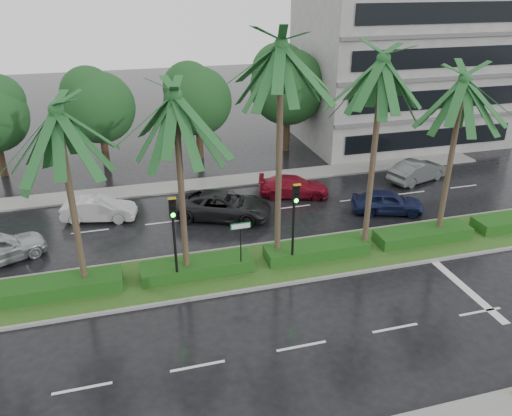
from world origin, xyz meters
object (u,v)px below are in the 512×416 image
object	(u,v)px
street_sign	(241,235)
car_grey	(418,171)
signal_median_left	(174,228)
car_darkgrey	(223,205)
car_red	(294,186)
car_blue	(387,202)
car_white	(99,209)

from	to	relation	value
street_sign	car_grey	xyz separation A→B (m)	(14.50, 8.27, -1.38)
signal_median_left	car_grey	size ratio (longest dim) A/B	0.97
car_darkgrey	car_red	size ratio (longest dim) A/B	1.25
street_sign	car_blue	bearing A→B (deg)	23.29
signal_median_left	street_sign	distance (m)	3.13
car_darkgrey	car_white	bearing A→B (deg)	100.06
car_white	car_red	xyz separation A→B (m)	(11.94, 0.28, -0.03)
signal_median_left	car_red	xyz separation A→B (m)	(8.50, 8.34, -2.35)
signal_median_left	car_darkgrey	xyz separation A→B (m)	(3.50, 6.46, -2.23)
car_grey	car_blue	bearing A→B (deg)	113.01
street_sign	car_red	distance (m)	9.95
signal_median_left	car_blue	xyz separation A→B (m)	(13.00, 4.49, -2.29)
car_white	car_darkgrey	xyz separation A→B (m)	(6.94, -1.60, 0.09)
car_blue	car_white	bearing A→B (deg)	96.58
car_white	car_blue	distance (m)	16.82
car_blue	car_grey	xyz separation A→B (m)	(4.50, 3.96, 0.03)
car_darkgrey	car_red	xyz separation A→B (m)	(5.00, 1.87, -0.13)
car_white	car_darkgrey	world-z (taller)	car_darkgrey
car_white	car_red	size ratio (longest dim) A/B	0.93
street_sign	car_darkgrey	xyz separation A→B (m)	(0.50, 6.28, -1.35)
signal_median_left	car_red	distance (m)	12.14
car_blue	car_red	bearing A→B (deg)	68.28
car_white	car_grey	bearing A→B (deg)	-76.79
street_sign	car_blue	world-z (taller)	street_sign
street_sign	car_blue	xyz separation A→B (m)	(10.00, 4.30, -1.41)
street_sign	car_white	xyz separation A→B (m)	(-6.44, 7.88, -1.44)
signal_median_left	car_blue	world-z (taller)	signal_median_left
car_white	car_blue	world-z (taller)	car_blue
car_darkgrey	car_grey	bearing A→B (deg)	-58.90
signal_median_left	car_red	world-z (taller)	signal_median_left
street_sign	car_red	world-z (taller)	street_sign
car_white	car_red	bearing A→B (deg)	-76.52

